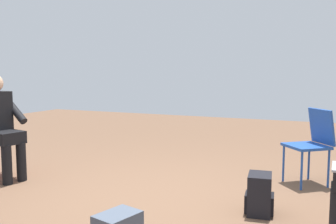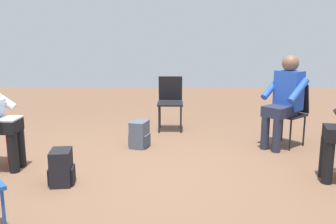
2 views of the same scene
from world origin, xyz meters
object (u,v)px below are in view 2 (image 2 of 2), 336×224
backpack_near_laptop_user (139,136)px  backpack_by_empty_chair (61,169)px  chair_north (170,99)px  chair_northeast (290,110)px  person_in_blue (284,97)px

backpack_near_laptop_user → backpack_by_empty_chair: same height
chair_north → backpack_near_laptop_user: bearing=68.3°
backpack_near_laptop_user → backpack_by_empty_chair: (-0.67, -1.30, 0.00)m
chair_northeast → chair_north: bearing=21.6°
person_in_blue → backpack_by_empty_chair: 2.99m
chair_north → backpack_near_laptop_user: 1.13m
chair_north → chair_northeast: size_ratio=1.00×
person_in_blue → backpack_near_laptop_user: person_in_blue is taller
person_in_blue → chair_north: bearing=16.6°
chair_north → person_in_blue: size_ratio=0.69×
chair_northeast → person_in_blue: size_ratio=0.69×
chair_north → backpack_near_laptop_user: size_ratio=2.36×
backpack_near_laptop_user → person_in_blue: bearing=1.8°
chair_north → person_in_blue: (1.53, -0.94, 0.20)m
chair_north → chair_northeast: same height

